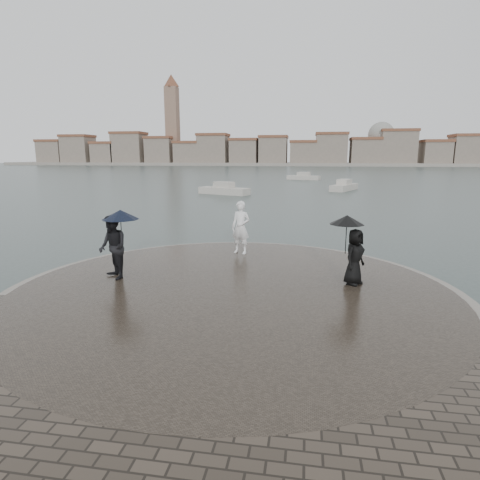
# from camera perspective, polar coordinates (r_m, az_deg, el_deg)

# --- Properties ---
(ground) EXTENTS (400.00, 400.00, 0.00)m
(ground) POSITION_cam_1_polar(r_m,az_deg,el_deg) (8.08, -5.84, -17.23)
(ground) COLOR #2B3835
(ground) RESTS_ON ground
(kerb_ring) EXTENTS (12.50, 12.50, 0.32)m
(kerb_ring) POSITION_cam_1_polar(r_m,az_deg,el_deg) (11.13, -1.10, -7.88)
(kerb_ring) COLOR gray
(kerb_ring) RESTS_ON ground
(quay_tip) EXTENTS (11.90, 11.90, 0.36)m
(quay_tip) POSITION_cam_1_polar(r_m,az_deg,el_deg) (11.12, -1.11, -7.78)
(quay_tip) COLOR #2D261E
(quay_tip) RESTS_ON ground
(statue) EXTENTS (0.81, 0.64, 1.95)m
(statue) POSITION_cam_1_polar(r_m,az_deg,el_deg) (14.78, 0.11, 1.80)
(statue) COLOR white
(statue) RESTS_ON quay_tip
(visitor_left) EXTENTS (1.37, 1.21, 2.04)m
(visitor_left) POSITION_cam_1_polar(r_m,az_deg,el_deg) (12.24, -17.44, -0.07)
(visitor_left) COLOR black
(visitor_left) RESTS_ON quay_tip
(visitor_right) EXTENTS (1.16, 1.05, 1.95)m
(visitor_right) POSITION_cam_1_polar(r_m,az_deg,el_deg) (11.63, 15.69, -0.87)
(visitor_right) COLOR black
(visitor_right) RESTS_ON quay_tip
(far_skyline) EXTENTS (260.00, 20.00, 37.00)m
(far_skyline) POSITION_cam_1_polar(r_m,az_deg,el_deg) (167.72, 6.76, 12.36)
(far_skyline) COLOR gray
(far_skyline) RESTS_ON ground
(boats) EXTENTS (36.12, 33.20, 1.50)m
(boats) POSITION_cam_1_polar(r_m,az_deg,el_deg) (49.88, 14.71, 7.41)
(boats) COLOR beige
(boats) RESTS_ON ground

